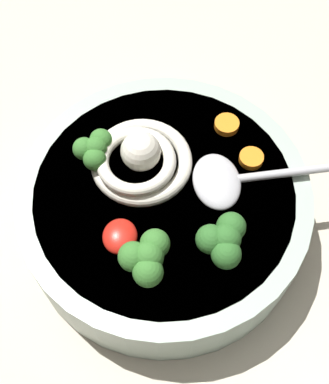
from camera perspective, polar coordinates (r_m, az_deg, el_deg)
table_slab at (r=56.64cm, az=-0.05°, el=-4.91°), size 92.13×92.13×3.64cm
soup_bowl at (r=52.14cm, az=0.00°, el=-1.76°), size 27.70×27.70×6.82cm
noodle_pile at (r=49.58cm, az=-2.66°, el=3.55°), size 10.59×10.38×4.26cm
soup_spoon at (r=49.36cm, az=7.19°, el=1.33°), size 6.66×17.53×1.60cm
chili_sauce_dollop at (r=46.53cm, az=-4.79°, el=-4.76°), size 3.40×3.06×1.53cm
broccoli_floret_center at (r=49.64cm, az=-7.57°, el=4.56°), size 4.21×3.62×3.33cm
broccoli_floret_front at (r=44.64cm, az=6.34°, el=-5.13°), size 4.98×4.29×3.94cm
broccoli_floret_near_spoon at (r=43.78cm, az=-1.97°, el=-7.01°), size 4.99×4.29×3.95cm
carrot_slice_beside_chili at (r=51.39cm, az=9.28°, el=3.59°), size 2.32×2.32×0.71cm
carrot_slice_extra_b at (r=53.32cm, az=6.68°, el=7.19°), size 2.44×2.44×0.72cm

